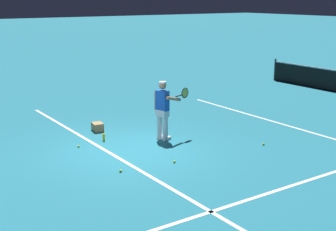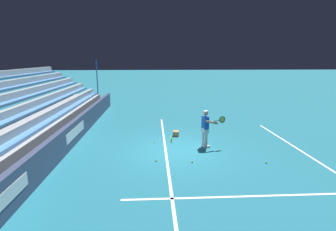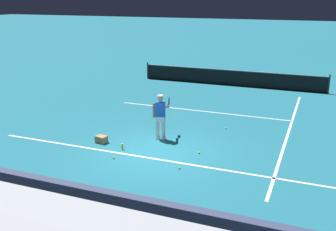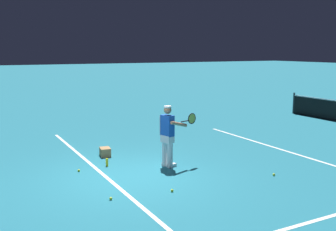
{
  "view_description": "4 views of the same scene",
  "coord_description": "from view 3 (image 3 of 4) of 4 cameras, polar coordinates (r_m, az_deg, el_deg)",
  "views": [
    {
      "loc": [
        10.51,
        -5.85,
        4.04
      ],
      "look_at": [
        -0.03,
        1.31,
        0.79
      ],
      "focal_mm": 50.0,
      "sensor_mm": 36.0,
      "label": 1
    },
    {
      "loc": [
        11.06,
        -1.01,
        4.03
      ],
      "look_at": [
        -0.56,
        -0.36,
        1.47
      ],
      "focal_mm": 28.0,
      "sensor_mm": 36.0,
      "label": 2
    },
    {
      "loc": [
        5.13,
        -11.57,
        5.23
      ],
      "look_at": [
        -0.22,
        1.81,
        0.81
      ],
      "focal_mm": 42.0,
      "sensor_mm": 36.0,
      "label": 3
    },
    {
      "loc": [
        9.0,
        -3.67,
        3.23
      ],
      "look_at": [
        -0.95,
        1.67,
        1.33
      ],
      "focal_mm": 42.0,
      "sensor_mm": 36.0,
      "label": 4
    }
  ],
  "objects": [
    {
      "name": "court_baseline_white",
      "position": [
        13.27,
        -2.83,
        -6.15
      ],
      "size": [
        12.0,
        0.1,
        0.01
      ],
      "primitive_type": "cube",
      "color": "white",
      "rests_on": "ground"
    },
    {
      "name": "back_wall_sponsor_board",
      "position": [
        9.65,
        -13.91,
        -12.48
      ],
      "size": [
        22.84,
        0.25,
        1.1
      ],
      "color": "#384260",
      "rests_on": "ground"
    },
    {
      "name": "ball_box_cardboard",
      "position": [
        14.74,
        -9.64,
        -3.43
      ],
      "size": [
        0.44,
        0.36,
        0.26
      ],
      "primitive_type": "cube",
      "rotation": [
        0.0,
        0.0,
        -0.16
      ],
      "color": "#A87F51",
      "rests_on": "ground"
    },
    {
      "name": "tennis_ball_on_baseline",
      "position": [
        16.19,
        8.37,
        -1.85
      ],
      "size": [
        0.07,
        0.07,
        0.07
      ],
      "primitive_type": "sphere",
      "color": "#CCE533",
      "rests_on": "ground"
    },
    {
      "name": "tennis_player",
      "position": [
        14.68,
        -1.08,
        -0.12
      ],
      "size": [
        0.59,
        1.06,
        1.71
      ],
      "color": "silver",
      "rests_on": "ground"
    },
    {
      "name": "tennis_net",
      "position": [
        24.02,
        9.1,
        5.48
      ],
      "size": [
        11.09,
        0.09,
        1.07
      ],
      "color": "#33383D",
      "rests_on": "ground"
    },
    {
      "name": "water_bottle",
      "position": [
        14.01,
        -6.64,
        -4.49
      ],
      "size": [
        0.07,
        0.07,
        0.22
      ],
      "primitive_type": "cylinder",
      "color": "yellow",
      "rests_on": "ground"
    },
    {
      "name": "court_service_line_white",
      "position": [
        18.57,
        4.88,
        0.65
      ],
      "size": [
        8.22,
        0.1,
        0.01
      ],
      "primitive_type": "cube",
      "color": "white",
      "rests_on": "ground"
    },
    {
      "name": "tennis_ball_far_left",
      "position": [
        13.63,
        4.53,
        -5.41
      ],
      "size": [
        0.07,
        0.07,
        0.07
      ],
      "primitive_type": "sphere",
      "color": "#CCE533",
      "rests_on": "ground"
    },
    {
      "name": "ground_plane",
      "position": [
        13.69,
        -1.96,
        -5.4
      ],
      "size": [
        160.0,
        160.0,
        0.0
      ],
      "primitive_type": "plane",
      "color": "#1E6B7F"
    },
    {
      "name": "court_sideline_white",
      "position": [
        16.45,
        17.11,
        -2.25
      ],
      "size": [
        0.1,
        12.0,
        0.01
      ],
      "primitive_type": "cube",
      "color": "white",
      "rests_on": "ground"
    },
    {
      "name": "tennis_ball_near_player",
      "position": [
        13.3,
        -7.87,
        -6.1
      ],
      "size": [
        0.07,
        0.07,
        0.07
      ],
      "primitive_type": "sphere",
      "color": "#CCE533",
      "rests_on": "ground"
    },
    {
      "name": "tennis_ball_stray_back",
      "position": [
        12.45,
        1.67,
        -7.61
      ],
      "size": [
        0.07,
        0.07,
        0.07
      ],
      "primitive_type": "sphere",
      "color": "#CCE533",
      "rests_on": "ground"
    }
  ]
}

